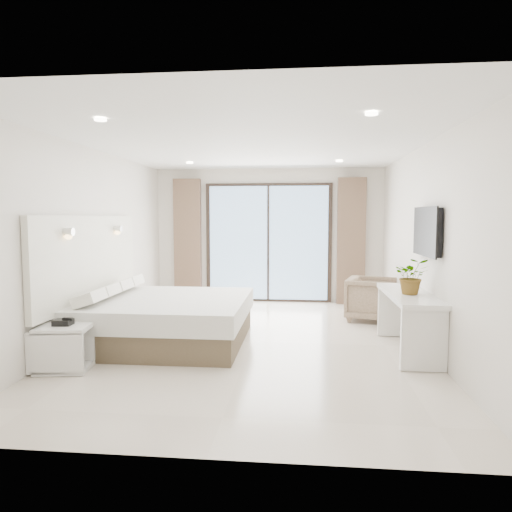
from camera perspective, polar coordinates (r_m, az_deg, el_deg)
The scene contains 8 objects.
ground at distance 6.45m, azimuth -0.46°, elevation -10.67°, with size 6.20×6.20×0.00m, color beige.
room_shell at distance 6.96m, azimuth -1.46°, elevation 3.67°, with size 4.62×6.22×2.72m.
bed at distance 6.49m, azimuth -11.31°, elevation -7.73°, with size 2.21×2.10×0.76m.
nightstand at distance 5.68m, azimuth -22.84°, elevation -10.54°, with size 0.62×0.53×0.51m.
phone at distance 5.64m, azimuth -22.97°, elevation -7.63°, with size 0.20×0.15×0.07m, color black.
console_desk at distance 6.18m, azimuth 18.54°, elevation -6.21°, with size 0.53×1.69×0.77m.
plant at distance 6.00m, azimuth 18.89°, elevation -2.87°, with size 0.41×0.46×0.36m, color #33662D.
armchair at distance 7.90m, azimuth 14.26°, elevation -4.95°, with size 0.77×0.73×0.80m, color #937860.
Camera 1 is at (0.66, -6.18, 1.73)m, focal length 32.00 mm.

